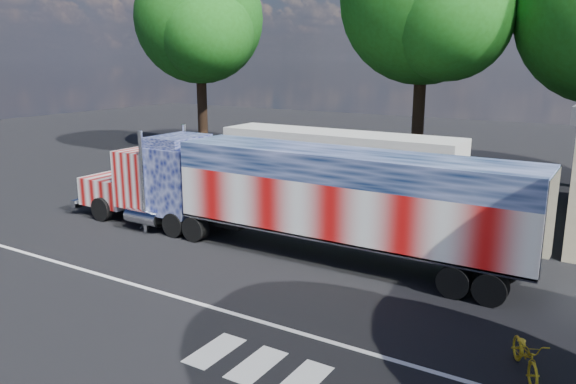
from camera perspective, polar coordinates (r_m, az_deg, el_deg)
The scene contains 8 objects.
ground at distance 18.81m, azimuth -4.85°, elevation -7.46°, with size 100.00×100.00×0.00m, color black.
lane_markings at distance 15.13m, azimuth -8.22°, elevation -12.96°, with size 30.00×2.67×0.01m.
semi_truck at distance 19.71m, azimuth -0.14°, elevation -0.13°, with size 18.87×2.98×4.02m.
coach_bus at distance 26.40m, azimuth 5.05°, elevation 2.57°, with size 11.53×2.68×3.35m.
woman at distance 23.16m, azimuth -14.47°, elevation -1.55°, with size 0.64×0.42×1.75m, color slate.
bicycle at distance 13.64m, azimuth 23.02°, elevation -14.96°, with size 0.60×1.72×0.90m, color gold.
tree_nw_a at distance 40.73m, azimuth -8.90°, elevation 16.91°, with size 9.24×8.80×13.73m.
tree_n_mid at distance 34.07m, azimuth 13.93°, elevation 18.38°, with size 9.98×9.50×14.66m.
Camera 1 is at (10.55, -14.06, 6.70)m, focal length 35.00 mm.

